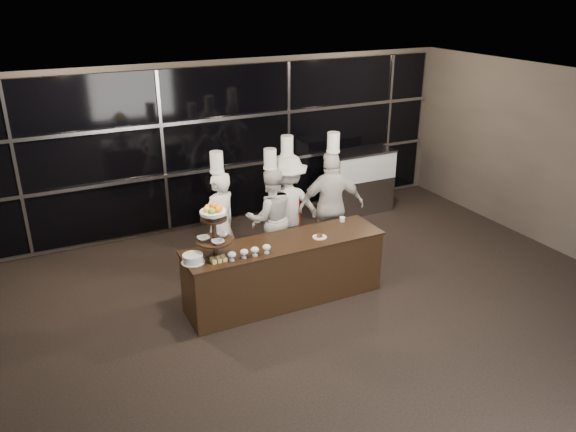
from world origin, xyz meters
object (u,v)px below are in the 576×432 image
chef_d (331,206)px  display_stand (214,226)px  buffet_counter (285,271)px  layer_cake (193,259)px  display_case (360,178)px  chef_b (271,217)px  chef_c (287,207)px  chef_a (220,224)px

chef_d → display_stand: bearing=-158.7°
buffet_counter → layer_cake: size_ratio=9.47×
buffet_counter → chef_d: chef_d is taller
display_case → chef_b: 2.85m
layer_cake → chef_c: (1.95, 1.26, -0.09)m
display_stand → layer_cake: 0.49m
layer_cake → display_case: 4.81m
chef_b → chef_d: chef_d is taller
display_stand → display_case: display_stand is taller
display_case → chef_a: 3.64m
chef_a → chef_b: 0.85m
chef_b → chef_d: size_ratio=0.91×
buffet_counter → chef_b: 1.18m
layer_cake → chef_d: bearing=19.8°
chef_a → chef_d: size_ratio=0.94×
layer_cake → chef_d: chef_d is taller
chef_d → layer_cake: bearing=-160.2°
buffet_counter → chef_c: (0.63, 1.21, 0.42)m
display_case → layer_cake: bearing=-149.3°
chef_a → chef_b: bearing=2.3°
chef_a → display_case: bearing=21.7°
display_stand → display_case: 4.56m
buffet_counter → display_stand: bearing=-180.0°
display_stand → chef_d: size_ratio=0.35×
chef_a → chef_c: (1.19, 0.15, 0.01)m
chef_b → chef_a: bearing=-177.7°
chef_b → layer_cake: bearing=-144.7°
chef_c → display_stand: bearing=-143.5°
chef_b → buffet_counter: bearing=-104.9°
chef_b → chef_c: bearing=19.0°
chef_c → chef_a: bearing=-172.8°
display_case → chef_d: (-1.56, -1.52, 0.23)m
display_stand → chef_b: 1.77m
display_stand → layer_cake: display_stand is taller
buffet_counter → display_case: 3.71m
buffet_counter → layer_cake: (-1.32, -0.05, 0.51)m
layer_cake → chef_c: bearing=32.8°
layer_cake → display_case: (4.13, 2.45, -0.29)m
layer_cake → display_case: bearing=30.7°
chef_b → display_stand: bearing=-139.8°
layer_cake → chef_d: 2.74m
display_stand → chef_d: (2.26, 0.88, -0.42)m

